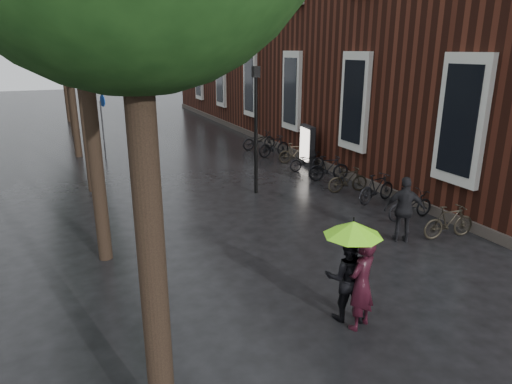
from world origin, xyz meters
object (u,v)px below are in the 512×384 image
person_black (347,278)px  person_burgundy (362,284)px  ad_lightbox (307,145)px  parked_bicycles (322,166)px  pedestrian_walking (404,210)px  lamp_post (256,118)px

person_black → person_burgundy: bearing=128.4°
person_black → ad_lightbox: (5.27, 10.74, 0.03)m
person_black → parked_bicycles: 9.90m
person_black → pedestrian_walking: 4.23m
person_burgundy → parked_bicycles: person_burgundy is taller
pedestrian_walking → person_black: bearing=66.8°
pedestrian_walking → person_burgundy: bearing=71.1°
person_burgundy → lamp_post: lamp_post is taller
parked_bicycles → pedestrian_walking: bearing=-101.9°
person_black → ad_lightbox: size_ratio=0.97×
person_black → lamp_post: bearing=-75.0°
lamp_post → pedestrian_walking: bearing=-71.3°
person_burgundy → pedestrian_walking: pedestrian_walking is taller
ad_lightbox → parked_bicycles: bearing=-96.6°
person_burgundy → pedestrian_walking: (3.38, 2.80, 0.01)m
person_burgundy → pedestrian_walking: bearing=-163.4°
parked_bicycles → lamp_post: bearing=-166.3°
parked_bicycles → ad_lightbox: (0.50, 2.07, 0.41)m
person_burgundy → person_black: 0.36m
person_burgundy → person_black: (-0.07, 0.35, -0.03)m
person_burgundy → person_black: bearing=-101.1°
person_black → pedestrian_walking: size_ratio=0.96×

